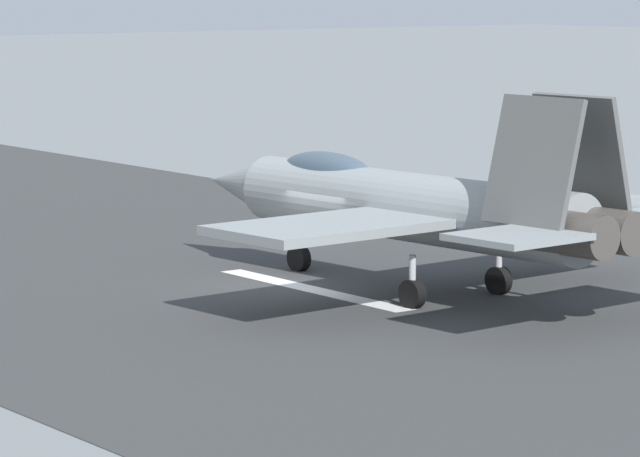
% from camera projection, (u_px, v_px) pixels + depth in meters
% --- Properties ---
extents(ground_plane, '(400.00, 400.00, 0.00)m').
position_uv_depth(ground_plane, '(292.00, 285.00, 49.81)').
color(ground_plane, slate).
extents(runway_strip, '(240.00, 26.00, 0.02)m').
position_uv_depth(runway_strip, '(292.00, 285.00, 49.79)').
color(runway_strip, '#363838').
rests_on(runway_strip, ground).
extents(fighter_jet, '(16.53, 13.44, 5.60)m').
position_uv_depth(fighter_jet, '(411.00, 204.00, 48.37)').
color(fighter_jet, gray).
rests_on(fighter_jet, ground).
extents(marker_cone_mid, '(0.44, 0.44, 0.55)m').
position_uv_depth(marker_cone_mid, '(506.00, 220.00, 61.10)').
color(marker_cone_mid, orange).
rests_on(marker_cone_mid, ground).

